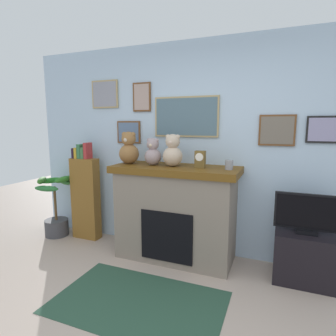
{
  "coord_description": "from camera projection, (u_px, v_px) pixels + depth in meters",
  "views": [
    {
      "loc": [
        0.73,
        -1.38,
        1.61
      ],
      "look_at": [
        -0.5,
        1.65,
        1.1
      ],
      "focal_mm": 30.0,
      "sensor_mm": 36.0,
      "label": 1
    }
  ],
  "objects": [
    {
      "name": "area_rug",
      "position": [
        138.0,
        302.0,
        2.56
      ],
      "size": [
        1.55,
        0.95,
        0.01
      ],
      "primitive_type": "cube",
      "color": "#284937",
      "rests_on": "ground_plane"
    },
    {
      "name": "mantel_clock",
      "position": [
        200.0,
        159.0,
        3.13
      ],
      "size": [
        0.11,
        0.08,
        0.19
      ],
      "color": "brown",
      "rests_on": "fireplace"
    },
    {
      "name": "television",
      "position": [
        308.0,
        214.0,
        2.8
      ],
      "size": [
        0.63,
        0.14,
        0.41
      ],
      "color": "black",
      "rests_on": "tv_stand"
    },
    {
      "name": "teddy_bear_brown",
      "position": [
        153.0,
        153.0,
        3.34
      ],
      "size": [
        0.2,
        0.2,
        0.32
      ],
      "color": "gray",
      "rests_on": "fireplace"
    },
    {
      "name": "bookshelf",
      "position": [
        86.0,
        195.0,
        3.95
      ],
      "size": [
        0.39,
        0.16,
        1.36
      ],
      "color": "brown",
      "rests_on": "ground_plane"
    },
    {
      "name": "teddy_bear_grey",
      "position": [
        173.0,
        152.0,
        3.24
      ],
      "size": [
        0.23,
        0.23,
        0.37
      ],
      "color": "#C6AE95",
      "rests_on": "fireplace"
    },
    {
      "name": "potted_plant",
      "position": [
        56.0,
        211.0,
        4.06
      ],
      "size": [
        0.53,
        0.53,
        0.89
      ],
      "color": "#3F3F44",
      "rests_on": "ground_plane"
    },
    {
      "name": "tv_stand",
      "position": [
        304.0,
        257.0,
        2.87
      ],
      "size": [
        0.59,
        0.4,
        0.52
      ],
      "primitive_type": "cube",
      "color": "black",
      "rests_on": "ground_plane"
    },
    {
      "name": "teddy_bear_tan",
      "position": [
        129.0,
        149.0,
        3.45
      ],
      "size": [
        0.25,
        0.25,
        0.4
      ],
      "color": "olive",
      "rests_on": "fireplace"
    },
    {
      "name": "fireplace",
      "position": [
        176.0,
        212.0,
        3.36
      ],
      "size": [
        1.48,
        0.64,
        1.13
      ],
      "color": "gray",
      "rests_on": "ground_plane"
    },
    {
      "name": "candle_jar",
      "position": [
        229.0,
        165.0,
        3.02
      ],
      "size": [
        0.09,
        0.09,
        0.1
      ],
      "primitive_type": "cylinder",
      "color": "gray",
      "rests_on": "fireplace"
    },
    {
      "name": "back_wall",
      "position": [
        216.0,
        149.0,
        3.42
      ],
      "size": [
        5.2,
        0.15,
        2.6
      ],
      "color": "silver",
      "rests_on": "ground_plane"
    }
  ]
}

